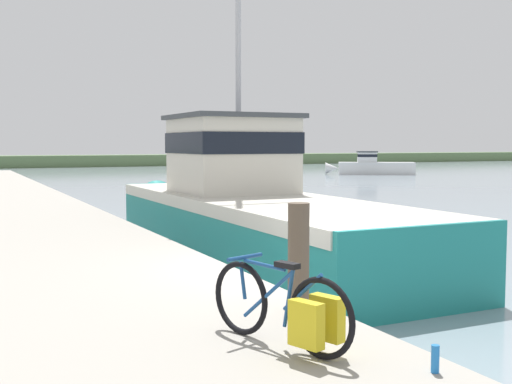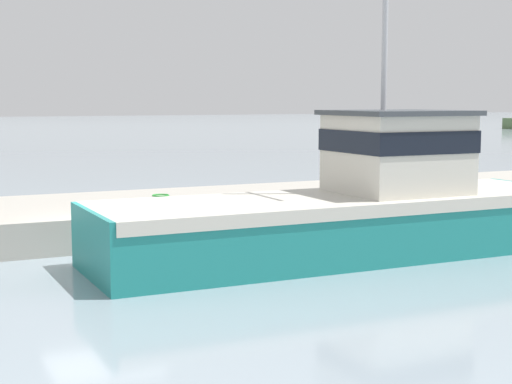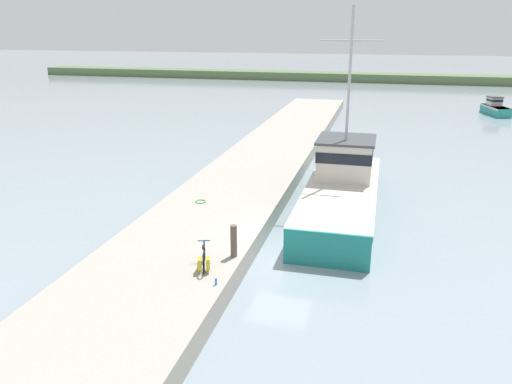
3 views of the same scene
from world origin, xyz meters
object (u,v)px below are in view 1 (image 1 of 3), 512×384
object	(u,v)px
boat_blue_far	(222,169)
water_bottle_on_curb	(435,359)
fishing_boat_main	(246,206)
boat_white_moored	(372,166)
bicycle_touring	(290,310)
mooring_post	(298,257)

from	to	relation	value
boat_blue_far	water_bottle_on_curb	size ratio (longest dim) A/B	22.59
fishing_boat_main	water_bottle_on_curb	distance (m)	10.96
boat_white_moored	bicycle_touring	size ratio (longest dim) A/B	4.50
fishing_boat_main	water_bottle_on_curb	world-z (taller)	fishing_boat_main
boat_blue_far	water_bottle_on_curb	xyz separation A→B (m)	(-16.17, -43.58, 0.29)
boat_white_moored	bicycle_touring	world-z (taller)	boat_white_moored
boat_blue_far	bicycle_touring	distance (m)	45.81
boat_white_moored	boat_blue_far	world-z (taller)	boat_white_moored
bicycle_touring	boat_white_moored	bearing A→B (deg)	34.36
bicycle_touring	water_bottle_on_curb	bearing A→B (deg)	-71.95
boat_blue_far	boat_white_moored	bearing A→B (deg)	-15.54
fishing_boat_main	bicycle_touring	bearing A→B (deg)	-112.45
bicycle_touring	mooring_post	bearing A→B (deg)	38.51
mooring_post	boat_blue_far	bearing A→B (deg)	68.60
boat_blue_far	water_bottle_on_curb	distance (m)	46.48
fishing_boat_main	water_bottle_on_curb	xyz separation A→B (m)	(-3.13, -10.50, -0.20)
boat_white_moored	boat_blue_far	xyz separation A→B (m)	(-14.30, 0.38, -0.08)
boat_blue_far	mooring_post	xyz separation A→B (m)	(-16.22, -41.40, 0.78)
boat_blue_far	mooring_post	bearing A→B (deg)	-125.43
mooring_post	water_bottle_on_curb	world-z (taller)	mooring_post
fishing_boat_main	boat_blue_far	size ratio (longest dim) A/B	2.80
fishing_boat_main	boat_white_moored	world-z (taller)	fishing_boat_main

